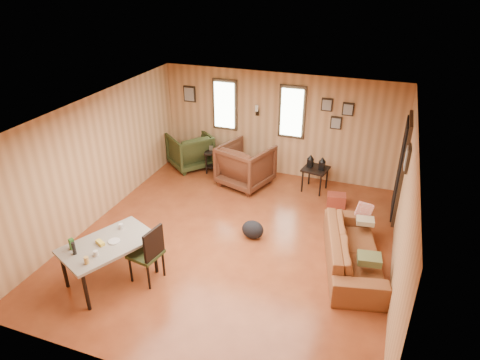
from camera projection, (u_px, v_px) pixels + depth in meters
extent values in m
cube|color=brown|center=(233.00, 241.00, 7.79)|extent=(5.50, 6.00, 0.02)
cube|color=#997C5B|center=(231.00, 114.00, 6.68)|extent=(5.50, 6.00, 0.02)
cube|color=tan|center=(279.00, 125.00, 9.75)|extent=(5.50, 0.02, 2.40)
cube|color=tan|center=(135.00, 301.00, 4.72)|extent=(5.50, 0.02, 2.40)
cube|color=tan|center=(96.00, 159.00, 8.07)|extent=(0.02, 6.00, 2.40)
cube|color=tan|center=(404.00, 211.00, 6.40)|extent=(0.02, 6.00, 2.40)
cube|color=black|center=(225.00, 105.00, 9.95)|extent=(0.60, 0.05, 1.20)
cube|color=#E0F2D1|center=(224.00, 105.00, 9.92)|extent=(0.48, 0.04, 1.06)
cube|color=black|center=(292.00, 112.00, 9.47)|extent=(0.60, 0.05, 1.20)
cube|color=#E0F2D1|center=(292.00, 113.00, 9.43)|extent=(0.48, 0.04, 1.06)
cube|color=black|center=(257.00, 113.00, 9.74)|extent=(0.07, 0.05, 0.12)
cylinder|color=silver|center=(257.00, 108.00, 9.63)|extent=(0.07, 0.07, 0.14)
cube|color=black|center=(402.00, 169.00, 8.13)|extent=(0.06, 1.00, 2.05)
cube|color=black|center=(400.00, 169.00, 8.15)|extent=(0.04, 0.82, 1.90)
cube|color=black|center=(327.00, 105.00, 9.13)|extent=(0.24, 0.04, 0.28)
cube|color=#9E998C|center=(327.00, 105.00, 9.10)|extent=(0.19, 0.02, 0.22)
cube|color=black|center=(348.00, 109.00, 9.01)|extent=(0.24, 0.04, 0.28)
cube|color=#9E998C|center=(348.00, 110.00, 8.99)|extent=(0.19, 0.02, 0.22)
cube|color=black|center=(336.00, 123.00, 9.23)|extent=(0.24, 0.04, 0.28)
cube|color=#9E998C|center=(336.00, 123.00, 9.20)|extent=(0.19, 0.02, 0.22)
cube|color=black|center=(190.00, 94.00, 10.14)|extent=(0.30, 0.04, 0.38)
cube|color=#9E998C|center=(189.00, 94.00, 10.12)|extent=(0.24, 0.02, 0.31)
cube|color=black|center=(408.00, 158.00, 6.89)|extent=(0.04, 0.34, 0.42)
cube|color=#9E998C|center=(406.00, 158.00, 6.90)|extent=(0.02, 0.27, 0.34)
imported|color=brown|center=(354.00, 245.00, 6.96)|extent=(1.08, 2.22, 0.83)
imported|color=#4C2716|center=(246.00, 163.00, 9.51)|extent=(1.26, 1.22, 1.05)
imported|color=#293016|center=(190.00, 149.00, 10.38)|extent=(1.24, 1.24, 0.94)
cube|color=black|center=(216.00, 151.00, 10.14)|extent=(0.62, 0.58, 0.04)
cube|color=black|center=(216.00, 164.00, 10.30)|extent=(0.56, 0.53, 0.03)
cylinder|color=black|center=(206.00, 164.00, 10.11)|extent=(0.05, 0.05, 0.50)
cylinder|color=black|center=(224.00, 165.00, 10.08)|extent=(0.05, 0.05, 0.50)
cylinder|color=black|center=(208.00, 158.00, 10.44)|extent=(0.05, 0.05, 0.50)
cylinder|color=black|center=(226.00, 158.00, 10.41)|extent=(0.05, 0.05, 0.50)
cube|color=#433A2C|center=(211.00, 148.00, 10.11)|extent=(0.09, 0.04, 0.12)
cube|color=#433A2C|center=(220.00, 149.00, 10.10)|extent=(0.09, 0.04, 0.11)
cube|color=black|center=(316.00, 169.00, 9.27)|extent=(0.60, 0.60, 0.04)
cylinder|color=black|center=(302.00, 181.00, 9.32)|extent=(0.04, 0.04, 0.52)
cylinder|color=black|center=(320.00, 186.00, 9.14)|extent=(0.04, 0.04, 0.52)
cylinder|color=black|center=(309.00, 174.00, 9.64)|extent=(0.04, 0.04, 0.52)
cylinder|color=black|center=(327.00, 178.00, 9.46)|extent=(0.04, 0.04, 0.52)
cube|color=black|center=(310.00, 163.00, 9.28)|extent=(0.13, 0.13, 0.19)
cone|color=black|center=(311.00, 157.00, 9.21)|extent=(0.18, 0.18, 0.10)
cube|color=black|center=(322.00, 166.00, 9.16)|extent=(0.13, 0.13, 0.19)
cone|color=black|center=(323.00, 159.00, 9.09)|extent=(0.18, 0.18, 0.10)
cube|color=maroon|center=(336.00, 200.00, 8.83)|extent=(0.41, 0.32, 0.27)
ellipsoid|color=black|center=(253.00, 230.00, 7.79)|extent=(0.49, 0.43, 0.35)
cube|color=#505630|center=(369.00, 259.00, 6.54)|extent=(0.39, 0.33, 0.12)
cube|color=red|center=(364.00, 210.00, 7.67)|extent=(0.33, 0.12, 0.32)
cube|color=tan|center=(365.00, 221.00, 7.52)|extent=(0.33, 0.27, 0.09)
cube|color=gray|center=(108.00, 244.00, 6.54)|extent=(1.33, 1.59, 0.05)
cylinder|color=black|center=(64.00, 270.00, 6.54)|extent=(0.07, 0.07, 0.66)
cylinder|color=black|center=(86.00, 292.00, 6.10)|extent=(0.07, 0.07, 0.66)
cylinder|color=black|center=(131.00, 238.00, 7.29)|extent=(0.07, 0.07, 0.66)
cylinder|color=black|center=(155.00, 255.00, 6.86)|extent=(0.07, 0.07, 0.66)
cylinder|color=#ACA7A2|center=(96.00, 253.00, 6.23)|extent=(0.10, 0.10, 0.08)
cylinder|color=#ACA7A2|center=(121.00, 226.00, 6.87)|extent=(0.10, 0.10, 0.08)
cube|color=#22521D|center=(72.00, 244.00, 6.36)|extent=(0.09, 0.09, 0.17)
cylinder|color=black|center=(74.00, 248.00, 6.24)|extent=(0.07, 0.07, 0.20)
cylinder|color=#AE8945|center=(86.00, 260.00, 6.06)|extent=(0.09, 0.09, 0.11)
cylinder|color=#ACA7A2|center=(114.00, 241.00, 6.55)|extent=(0.24, 0.24, 0.02)
cube|color=gold|center=(100.00, 243.00, 6.49)|extent=(0.18, 0.14, 0.05)
cube|color=#293016|center=(146.00, 254.00, 6.65)|extent=(0.51, 0.51, 0.05)
cube|color=black|center=(154.00, 244.00, 6.44)|extent=(0.11, 0.43, 0.49)
cylinder|color=black|center=(131.00, 269.00, 6.70)|extent=(0.04, 0.04, 0.47)
cylinder|color=black|center=(149.00, 277.00, 6.54)|extent=(0.04, 0.04, 0.47)
cylinder|color=black|center=(146.00, 257.00, 6.98)|extent=(0.04, 0.04, 0.47)
cylinder|color=black|center=(163.00, 264.00, 6.82)|extent=(0.04, 0.04, 0.47)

